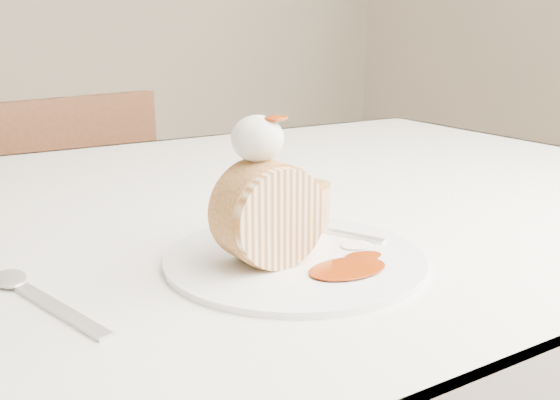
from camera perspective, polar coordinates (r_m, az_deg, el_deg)
table at (r=0.80m, az=-5.81°, el=-6.34°), size 1.40×0.90×0.75m
chair_far at (r=1.57m, az=-18.97°, el=-3.65°), size 0.46×0.46×0.82m
plate at (r=0.58m, az=1.37°, el=-5.34°), size 0.30×0.30×0.01m
roulade_slice at (r=0.55m, az=-1.05°, el=-1.28°), size 0.09×0.05×0.09m
cake_chunk at (r=0.64m, az=1.36°, el=-0.91°), size 0.07×0.06×0.04m
whipped_cream at (r=0.54m, az=-2.08°, el=5.63°), size 0.05×0.05×0.04m
caramel_drizzle at (r=0.54m, az=-0.38°, el=8.02°), size 0.02×0.02×0.01m
caramel_pool at (r=0.54m, az=6.18°, el=-6.22°), size 0.09×0.07×0.00m
fork at (r=0.63m, az=5.28°, el=-2.99°), size 0.08×0.14×0.00m
spoon at (r=0.51m, az=-19.43°, el=-9.48°), size 0.07×0.16×0.00m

